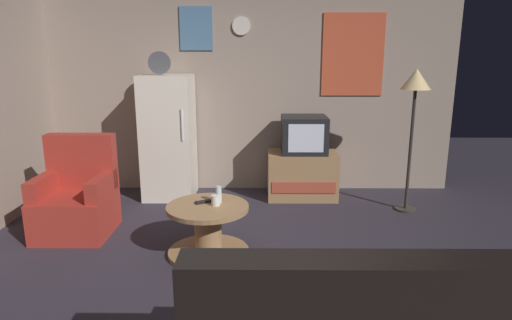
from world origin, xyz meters
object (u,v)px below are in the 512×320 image
at_px(fridge, 169,137).
at_px(wine_glass, 219,195).
at_px(tv_stand, 302,175).
at_px(remote_control, 204,202).
at_px(mug_ceramic_white, 215,200).
at_px(armchair, 77,199).
at_px(standing_lamp, 415,90).
at_px(coffee_table, 208,230).
at_px(crt_tv, 304,134).

bearing_deg(fridge, wine_glass, -64.61).
bearing_deg(fridge, tv_stand, -1.12).
bearing_deg(tv_stand, remote_control, -123.26).
xyz_separation_m(tv_stand, mug_ceramic_white, (-0.91, -1.62, 0.22)).
xyz_separation_m(tv_stand, armchair, (-2.34, -1.11, 0.05)).
bearing_deg(standing_lamp, armchair, -169.30).
height_order(coffee_table, remote_control, remote_control).
relative_size(mug_ceramic_white, armchair, 0.09).
distance_m(fridge, crt_tv, 1.65).
bearing_deg(armchair, wine_glass, -16.56).
distance_m(standing_lamp, remote_control, 2.59).
bearing_deg(remote_control, fridge, 81.84).
distance_m(tv_stand, coffee_table, 1.90).
xyz_separation_m(coffee_table, wine_glass, (0.09, 0.08, 0.30)).
bearing_deg(remote_control, crt_tv, 27.12).
bearing_deg(fridge, coffee_table, -68.36).
bearing_deg(crt_tv, mug_ceramic_white, -119.67).
xyz_separation_m(crt_tv, remote_control, (-1.03, -1.56, -0.32)).
height_order(tv_stand, remote_control, tv_stand).
relative_size(fridge, remote_control, 11.80).
bearing_deg(wine_glass, mug_ceramic_white, -107.50).
bearing_deg(crt_tv, coffee_table, -121.39).
relative_size(standing_lamp, mug_ceramic_white, 17.67).
bearing_deg(mug_ceramic_white, coffee_table, -173.83).
distance_m(crt_tv, coffee_table, 1.98).
height_order(coffee_table, armchair, armchair).
relative_size(wine_glass, mug_ceramic_white, 1.67).
bearing_deg(crt_tv, wine_glass, -120.17).
xyz_separation_m(wine_glass, mug_ceramic_white, (-0.02, -0.07, -0.03)).
height_order(tv_stand, standing_lamp, standing_lamp).
bearing_deg(armchair, tv_stand, 25.51).
xyz_separation_m(standing_lamp, wine_glass, (-2.04, -1.09, -0.82)).
bearing_deg(standing_lamp, crt_tv, 158.23).
distance_m(tv_stand, remote_control, 1.87).
bearing_deg(coffee_table, wine_glass, 40.11).
height_order(fridge, armchair, fridge).
distance_m(coffee_table, wine_glass, 0.33).
relative_size(tv_stand, mug_ceramic_white, 9.33).
relative_size(tv_stand, crt_tv, 1.56).
distance_m(fridge, standing_lamp, 2.89).
xyz_separation_m(mug_ceramic_white, remote_control, (-0.11, 0.06, -0.03)).
xyz_separation_m(coffee_table, armchair, (-1.36, 0.51, 0.11)).
bearing_deg(coffee_table, standing_lamp, 28.73).
bearing_deg(standing_lamp, fridge, 170.06).
xyz_separation_m(tv_stand, wine_glass, (-0.89, -1.55, 0.25)).
bearing_deg(armchair, crt_tv, 25.38).
bearing_deg(fridge, remote_control, -68.83).
distance_m(tv_stand, standing_lamp, 1.64).
bearing_deg(standing_lamp, mug_ceramic_white, -150.62).
xyz_separation_m(fridge, remote_control, (0.62, -1.59, -0.28)).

